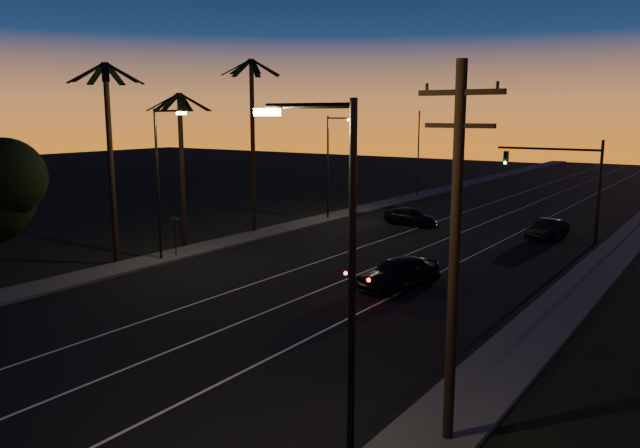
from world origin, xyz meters
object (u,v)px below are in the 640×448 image
Objects in this scene: utility_pole at (455,249)px; right_car at (547,229)px; signal_mast at (564,172)px; cross_car at (411,217)px; lead_car at (399,272)px.

utility_pole reaches higher than right_car.
signal_mast reaches higher than cross_car.
right_car is (-0.80, -0.12, -4.09)m from signal_mast.
utility_pole is at bearing -57.55° from lead_car.
signal_mast reaches higher than right_car.
cross_car is (-11.23, -0.52, -4.12)m from signal_mast.
lead_car is at bearing 122.45° from utility_pole.
lead_car is at bearing -99.19° from right_car.
cross_car is at bearing -177.38° from signal_mast.
utility_pole is 30.33m from signal_mast.
cross_car is at bearing 114.46° from lead_car.
lead_car is (-8.05, 12.66, -4.49)m from utility_pole.
utility_pole is 2.15× the size of cross_car.
signal_mast is 11.98m from cross_car.
signal_mast is 1.63× the size of right_car.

